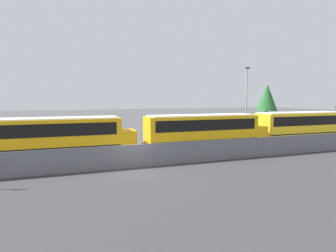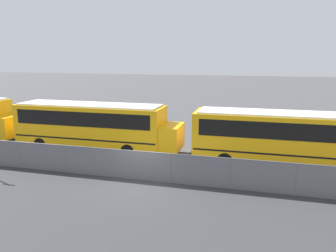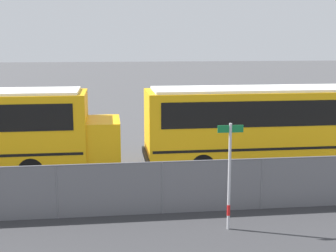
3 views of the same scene
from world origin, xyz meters
The scene contains 8 objects.
ground_plane centered at (0.00, 0.00, 0.00)m, with size 200.00×200.00×0.00m, color #424244.
road_strip centered at (0.00, -6.00, 0.00)m, with size 147.10×12.00×0.01m.
fence centered at (0.00, 0.00, 0.83)m, with size 113.17×0.07×1.61m.
school_bus_3 centered at (-5.24, 4.67, 1.92)m, with size 11.91×2.63×3.27m.
school_bus_4 centered at (7.57, 4.37, 1.92)m, with size 11.91×2.63×3.27m.
school_bus_5 centered at (20.01, 5.02, 1.92)m, with size 11.91×2.63×3.27m.
light_pole centered at (16.45, 10.49, 4.70)m, with size 0.60×0.24×8.62m.
tree_0 centered at (24.55, 16.56, 4.89)m, with size 3.22×3.22×7.03m.
Camera 1 is at (-3.44, -17.47, 4.75)m, focal length 28.00 mm.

